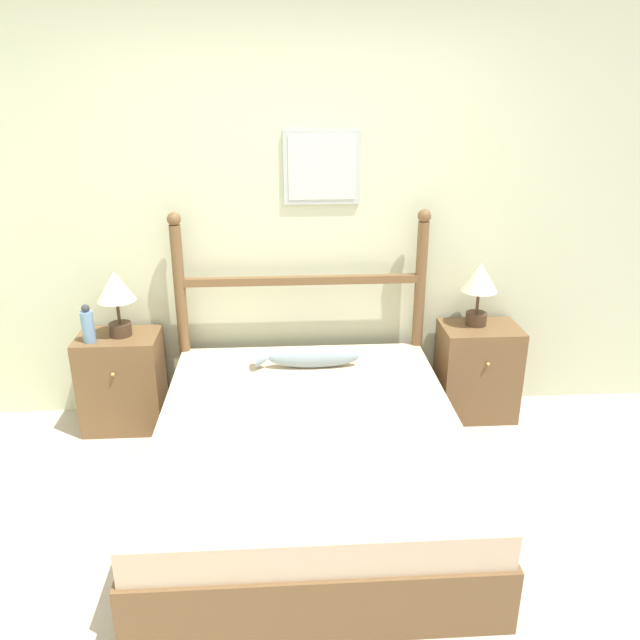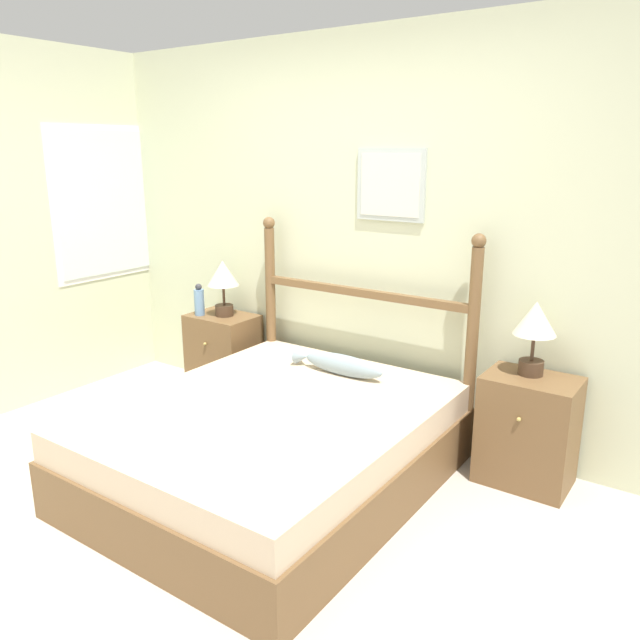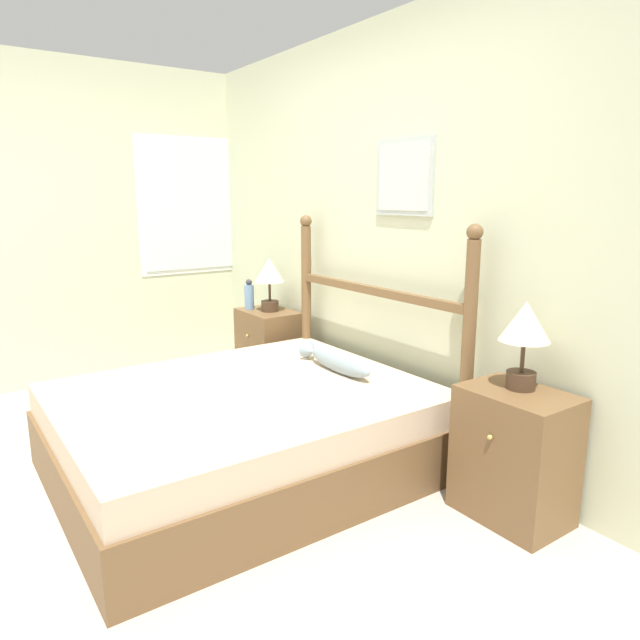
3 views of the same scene
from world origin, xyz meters
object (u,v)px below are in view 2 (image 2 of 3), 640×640
at_px(bed, 273,445).
at_px(bottle, 199,301).
at_px(nightstand_left, 224,355).
at_px(table_lamp_right, 535,325).
at_px(table_lamp_left, 223,278).
at_px(nightstand_right, 527,430).
at_px(fish_pillow, 337,364).

bearing_deg(bed, bottle, 150.16).
xyz_separation_m(bed, nightstand_left, (-1.15, 0.83, 0.08)).
height_order(bed, table_lamp_right, table_lamp_right).
height_order(table_lamp_left, table_lamp_right, same).
height_order(nightstand_right, table_lamp_left, table_lamp_left).
bearing_deg(bottle, table_lamp_left, 29.16).
bearing_deg(nightstand_right, nightstand_left, 180.00).
bearing_deg(table_lamp_left, nightstand_left, -175.14).
bearing_deg(nightstand_left, table_lamp_left, 4.86).
height_order(table_lamp_left, bottle, table_lamp_left).
xyz_separation_m(bed, bottle, (-1.29, 0.74, 0.50)).
distance_m(table_lamp_left, table_lamp_right, 2.25).
xyz_separation_m(bed, table_lamp_right, (1.12, 0.87, 0.68)).
distance_m(bed, nightstand_right, 1.42).
bearing_deg(table_lamp_right, fish_pillow, -166.98).
xyz_separation_m(bed, nightstand_right, (1.15, 0.83, 0.08)).
bearing_deg(bottle, bed, -29.84).
relative_size(nightstand_left, fish_pillow, 1.00).
height_order(nightstand_left, nightstand_right, same).
height_order(nightstand_right, table_lamp_right, table_lamp_right).
relative_size(table_lamp_left, bottle, 1.73).
relative_size(bed, table_lamp_left, 4.65).
xyz_separation_m(nightstand_left, bottle, (-0.14, -0.09, 0.42)).
distance_m(bed, fish_pillow, 0.69).
xyz_separation_m(nightstand_right, bottle, (-2.44, -0.09, 0.42)).
xyz_separation_m(nightstand_left, table_lamp_right, (2.28, 0.04, 0.60)).
xyz_separation_m(nightstand_right, fish_pillow, (-1.13, -0.21, 0.23)).
height_order(nightstand_left, table_lamp_right, table_lamp_right).
height_order(nightstand_right, fish_pillow, nightstand_right).
height_order(bed, nightstand_right, nightstand_right).
bearing_deg(table_lamp_left, bottle, -150.84).
bearing_deg(bottle, fish_pillow, -5.38).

